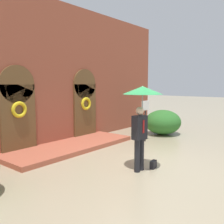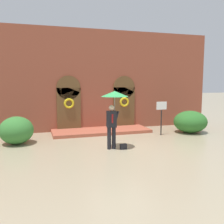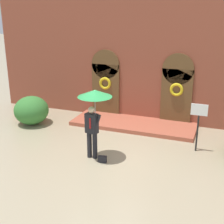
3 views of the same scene
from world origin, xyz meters
name	(u,v)px [view 1 (image 1 of 3)]	position (x,y,z in m)	size (l,w,h in m)	color
ground_plane	(140,165)	(0.00, 0.00, 0.00)	(80.00, 80.00, 0.00)	tan
building_facade	(51,77)	(0.00, 4.15, 2.68)	(14.00, 2.30, 5.60)	brown
person_with_umbrella	(142,103)	(-0.34, -0.24, 1.91)	(1.10, 1.10, 2.36)	black
handbag	(153,164)	(0.01, -0.44, 0.11)	(0.28, 0.12, 0.22)	black
sign_post	(145,114)	(2.76, 1.52, 1.16)	(0.56, 0.06, 1.72)	black
shrub_right	(163,122)	(4.57, 1.64, 0.59)	(1.79, 1.69, 1.17)	#2D6B28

